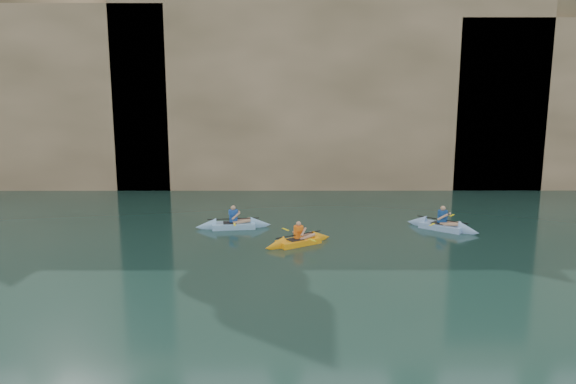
{
  "coord_description": "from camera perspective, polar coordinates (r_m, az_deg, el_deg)",
  "views": [
    {
      "loc": [
        -0.43,
        -9.74,
        6.05
      ],
      "look_at": [
        -0.38,
        5.78,
        3.0
      ],
      "focal_mm": 35.0,
      "sensor_mm": 36.0,
      "label": 1
    }
  ],
  "objects": [
    {
      "name": "cliff",
      "position": [
        39.74,
        0.46,
        11.06
      ],
      "size": [
        70.0,
        16.0,
        12.0
      ],
      "primitive_type": "cube",
      "color": "tan",
      "rests_on": "ground"
    },
    {
      "name": "cliff_slab_center",
      "position": [
        32.44,
        4.2,
        10.48
      ],
      "size": [
        24.0,
        2.4,
        11.4
      ],
      "primitive_type": "cube",
      "color": "tan",
      "rests_on": "ground"
    },
    {
      "name": "sea_cave_center",
      "position": [
        32.2,
        -6.54,
        3.11
      ],
      "size": [
        3.5,
        1.0,
        3.2
      ],
      "primitive_type": "cube",
      "color": "black",
      "rests_on": "ground"
    },
    {
      "name": "sea_cave_east",
      "position": [
        33.58,
        17.98,
        4.09
      ],
      "size": [
        5.0,
        1.0,
        4.5
      ],
      "primitive_type": "cube",
      "color": "black",
      "rests_on": "ground"
    },
    {
      "name": "kayaker_orange",
      "position": [
        21.3,
        1.07,
        -4.99
      ],
      "size": [
        2.84,
        2.17,
        1.12
      ],
      "rotation": [
        0.0,
        0.0,
        0.57
      ],
      "color": "#FF9E10",
      "rests_on": "ground"
    },
    {
      "name": "kayaker_ltblue_near",
      "position": [
        24.29,
        15.38,
        -3.33
      ],
      "size": [
        2.93,
        2.56,
        1.25
      ],
      "rotation": [
        0.0,
        0.0,
        -0.67
      ],
      "color": "#81A8D8",
      "rests_on": "ground"
    },
    {
      "name": "kayaker_ltblue_mid",
      "position": [
        23.74,
        -5.56,
        -3.32
      ],
      "size": [
        3.24,
        2.37,
        1.21
      ],
      "rotation": [
        0.0,
        0.0,
        0.14
      ],
      "color": "#86B9E1",
      "rests_on": "ground"
    }
  ]
}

